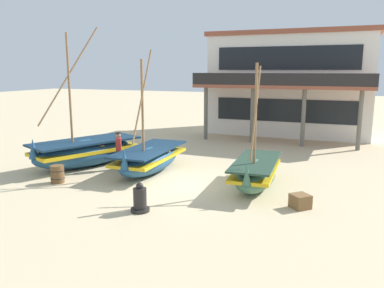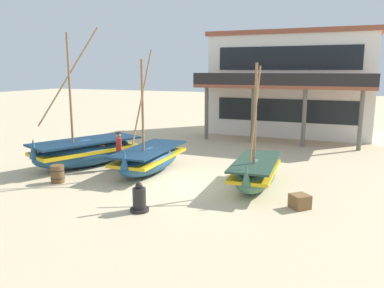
% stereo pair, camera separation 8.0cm
% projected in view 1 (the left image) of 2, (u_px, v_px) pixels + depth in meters
% --- Properties ---
extents(ground_plane, '(120.00, 120.00, 0.00)m').
position_uv_depth(ground_plane, '(182.00, 183.00, 15.28)').
color(ground_plane, '#CCB78E').
extents(fishing_boat_near_left, '(1.78, 4.13, 4.63)m').
position_uv_depth(fishing_boat_near_left, '(256.00, 172.00, 14.69)').
color(fishing_boat_near_left, '#427056').
rests_on(fishing_boat_near_left, ground).
extents(fishing_boat_centre_large, '(1.94, 4.60, 5.23)m').
position_uv_depth(fishing_boat_centre_large, '(149.00, 159.00, 16.87)').
color(fishing_boat_centre_large, '#23517A').
rests_on(fishing_boat_centre_large, ground).
extents(fishing_boat_far_right, '(3.74, 5.35, 6.28)m').
position_uv_depth(fishing_boat_far_right, '(85.00, 152.00, 17.91)').
color(fishing_boat_far_right, '#23517A').
rests_on(fishing_boat_far_right, ground).
extents(fisherman_by_hull, '(0.36, 0.42, 1.68)m').
position_uv_depth(fisherman_by_hull, '(119.00, 151.00, 17.29)').
color(fisherman_by_hull, '#33333D').
rests_on(fisherman_by_hull, ground).
extents(capstan_winch, '(0.60, 0.60, 0.95)m').
position_uv_depth(capstan_winch, '(140.00, 200.00, 12.20)').
color(capstan_winch, black).
rests_on(capstan_winch, ground).
extents(wooden_barrel, '(0.56, 0.56, 0.70)m').
position_uv_depth(wooden_barrel, '(57.00, 174.00, 15.30)').
color(wooden_barrel, brown).
rests_on(wooden_barrel, ground).
extents(cargo_crate, '(0.77, 0.77, 0.45)m').
position_uv_depth(cargo_crate, '(300.00, 201.00, 12.52)').
color(cargo_crate, brown).
rests_on(cargo_crate, ground).
extents(harbor_building_main, '(10.94, 8.05, 6.90)m').
position_uv_depth(harbor_building_main, '(291.00, 83.00, 27.01)').
color(harbor_building_main, white).
rests_on(harbor_building_main, ground).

